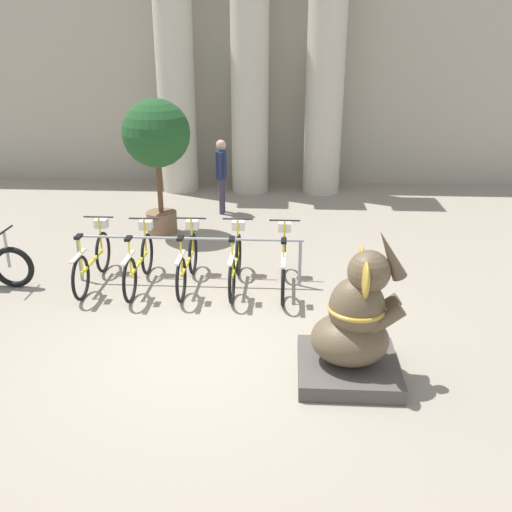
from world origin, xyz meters
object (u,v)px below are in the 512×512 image
bicycle_3 (235,262)px  elephant_statue (354,328)px  bicycle_4 (284,264)px  bicycle_0 (93,260)px  bicycle_2 (188,261)px  potted_tree (157,140)px  person_pedestrian (222,170)px  bicycle_1 (139,262)px

bicycle_3 → elephant_statue: (1.57, -2.38, 0.21)m
bicycle_4 → elephant_statue: (0.83, -2.35, 0.21)m
bicycle_0 → bicycle_2: same height
potted_tree → elephant_statue: bearing=-56.0°
bicycle_0 → bicycle_2: size_ratio=1.00×
bicycle_4 → person_pedestrian: size_ratio=1.08×
bicycle_4 → potted_tree: potted_tree is taller
person_pedestrian → potted_tree: size_ratio=0.62×
bicycle_1 → person_pedestrian: 4.02m
elephant_statue → person_pedestrian: 6.60m
bicycle_2 → potted_tree: size_ratio=0.67×
bicycle_0 → bicycle_3: 2.23m
elephant_statue → person_pedestrian: bearing=109.7°
elephant_statue → person_pedestrian: elephant_statue is taller
bicycle_3 → elephant_statue: size_ratio=0.96×
bicycle_2 → person_pedestrian: bearing=88.6°
bicycle_2 → elephant_statue: 3.32m
bicycle_2 → bicycle_3: bearing=0.6°
bicycle_1 → potted_tree: (-0.20, 2.51, 1.43)m
bicycle_0 → bicycle_1: size_ratio=1.00×
bicycle_3 → elephant_statue: 2.86m
elephant_statue → potted_tree: bearing=124.0°
elephant_statue → bicycle_2: bearing=134.3°
bicycle_3 → bicycle_4: (0.74, -0.03, 0.00)m
bicycle_4 → bicycle_3: bearing=177.7°
bicycle_1 → elephant_statue: bearing=-37.1°
bicycle_3 → elephant_statue: bearing=-56.6°
elephant_statue → bicycle_1: bearing=142.9°
bicycle_0 → bicycle_1: 0.74m
bicycle_4 → potted_tree: size_ratio=0.67×
bicycle_0 → person_pedestrian: 4.20m
bicycle_1 → bicycle_4: (2.23, 0.04, 0.00)m
bicycle_0 → person_pedestrian: person_pedestrian is taller
potted_tree → bicycle_0: bearing=-102.4°
bicycle_3 → potted_tree: (-1.69, 2.44, 1.43)m
bicycle_2 → bicycle_3: same height
bicycle_0 → bicycle_3: same height
bicycle_0 → elephant_statue: elephant_statue is taller
bicycle_0 → bicycle_3: bearing=0.7°
bicycle_4 → bicycle_0: bearing=180.0°
bicycle_2 → bicycle_4: 1.49m
bicycle_2 → bicycle_0: bearing=-179.2°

